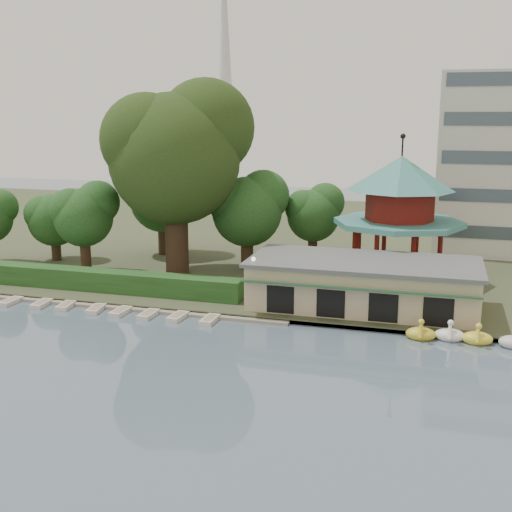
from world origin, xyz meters
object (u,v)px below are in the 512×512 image
at_px(boathouse, 363,283).
at_px(pavilion, 400,206).
at_px(big_tree, 177,149).
at_px(dock, 95,304).

relative_size(boathouse, pavilion, 1.38).
distance_m(boathouse, big_tree, 22.33).
height_order(pavilion, big_tree, big_tree).
relative_size(boathouse, big_tree, 0.98).
distance_m(boathouse, pavilion, 11.43).
bearing_deg(boathouse, pavilion, 78.72).
relative_size(dock, boathouse, 1.83).
relative_size(pavilion, big_tree, 0.71).
height_order(boathouse, big_tree, big_tree).
bearing_deg(big_tree, pavilion, 10.33).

